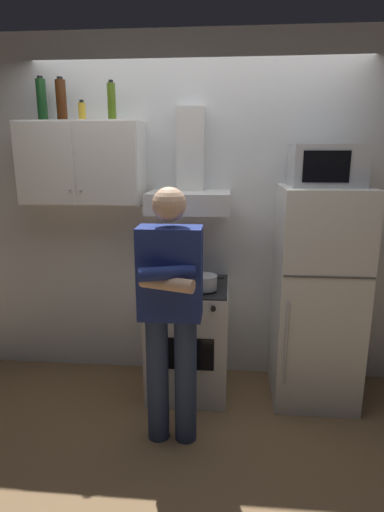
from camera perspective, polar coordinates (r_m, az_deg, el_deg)
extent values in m
plane|color=olive|center=(3.26, 0.00, -20.00)|extent=(7.00, 7.00, 0.00)
cube|color=white|center=(3.33, 0.91, 5.84)|extent=(4.80, 0.10, 2.70)
cube|color=white|center=(3.26, -14.80, 12.26)|extent=(0.90, 0.34, 0.60)
cube|color=white|center=(3.18, -19.78, 11.87)|extent=(0.43, 0.01, 0.58)
cube|color=white|center=(3.02, -11.82, 12.32)|extent=(0.43, 0.01, 0.58)
sphere|color=#B2B2B7|center=(3.11, -16.46, 8.76)|extent=(0.02, 0.02, 0.02)
sphere|color=#B2B2B7|center=(3.08, -15.06, 8.80)|extent=(0.02, 0.02, 0.02)
cube|color=white|center=(3.27, -0.50, -11.31)|extent=(0.60, 0.60, 0.85)
cube|color=black|center=(3.11, -0.52, -4.12)|extent=(0.59, 0.59, 0.01)
cube|color=black|center=(2.99, -1.07, -13.37)|extent=(0.42, 0.01, 0.24)
cylinder|color=black|center=(3.01, -3.21, -4.54)|extent=(0.16, 0.16, 0.01)
cylinder|color=black|center=(2.98, 1.75, -4.69)|extent=(0.16, 0.16, 0.01)
cylinder|color=black|center=(3.23, -2.61, -3.19)|extent=(0.16, 0.16, 0.01)
cylinder|color=black|center=(3.21, 2.00, -3.31)|extent=(0.16, 0.16, 0.01)
cylinder|color=black|center=(2.86, -5.14, -7.00)|extent=(0.04, 0.02, 0.04)
cylinder|color=black|center=(2.85, -2.54, -7.11)|extent=(0.04, 0.02, 0.04)
cylinder|color=black|center=(2.83, 0.30, -7.20)|extent=(0.04, 0.02, 0.04)
cylinder|color=black|center=(2.82, 2.95, -7.28)|extent=(0.04, 0.02, 0.04)
cube|color=white|center=(3.06, -0.40, 7.45)|extent=(0.60, 0.44, 0.15)
cube|color=white|center=(3.17, -0.16, 14.48)|extent=(0.20, 0.16, 0.60)
cube|color=white|center=(3.19, 16.83, -5.37)|extent=(0.60, 0.60, 1.60)
cube|color=#4C4C4C|center=(2.83, 18.38, -2.81)|extent=(0.59, 0.01, 0.01)
cylinder|color=silver|center=(2.95, 12.86, -11.79)|extent=(0.02, 0.02, 0.60)
cube|color=#B7BABF|center=(3.04, 18.03, 11.76)|extent=(0.48, 0.36, 0.28)
cube|color=black|center=(2.85, 18.05, 11.65)|extent=(0.30, 0.01, 0.20)
cylinder|color=navy|center=(2.76, -4.76, -16.49)|extent=(0.14, 0.14, 0.85)
cylinder|color=navy|center=(2.74, -0.89, -16.71)|extent=(0.14, 0.14, 0.85)
cube|color=navy|center=(2.47, -3.03, -2.37)|extent=(0.38, 0.20, 0.56)
cylinder|color=navy|center=(2.32, -3.52, -2.40)|extent=(0.33, 0.17, 0.08)
cylinder|color=#DBAD89|center=(2.34, -3.50, -3.81)|extent=(0.33, 0.17, 0.08)
sphere|color=#DBAD89|center=(2.38, -3.16, 7.13)|extent=(0.20, 0.20, 0.20)
cylinder|color=#B7BABF|center=(2.97, 1.76, -3.64)|extent=(0.18, 0.18, 0.10)
cylinder|color=black|center=(2.96, -0.45, -2.92)|extent=(0.05, 0.01, 0.01)
cylinder|color=black|center=(2.95, 3.99, -3.02)|extent=(0.05, 0.01, 0.01)
cylinder|color=gold|center=(3.23, -14.93, 18.66)|extent=(0.05, 0.05, 0.12)
cylinder|color=black|center=(3.24, -15.01, 19.91)|extent=(0.03, 0.03, 0.02)
cylinder|color=#4C6B19|center=(3.20, -11.02, 20.11)|extent=(0.06, 0.06, 0.26)
cylinder|color=black|center=(3.22, -11.15, 22.55)|extent=(0.03, 0.03, 0.02)
cylinder|color=#47230F|center=(3.31, -17.58, 19.75)|extent=(0.07, 0.07, 0.28)
cylinder|color=black|center=(3.33, -17.79, 22.32)|extent=(0.04, 0.04, 0.02)
cylinder|color=#19471E|center=(3.42, -20.01, 19.50)|extent=(0.07, 0.07, 0.30)
cylinder|color=black|center=(3.44, -20.25, 22.11)|extent=(0.04, 0.04, 0.02)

